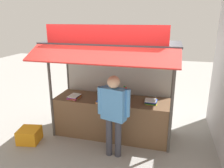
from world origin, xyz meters
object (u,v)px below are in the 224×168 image
Objects in this scene: magazine_stack_far_right at (151,102)px; vendor_person at (114,109)px; water_bottle_front_right at (125,92)px; water_bottle_rear_center at (113,92)px; magazine_stack_front_left at (102,101)px; banana_bunch_inner_left at (84,59)px; magazine_stack_center at (74,97)px; plastic_crate at (29,135)px; water_bottle_right at (125,94)px; water_bottle_mid_left at (109,90)px; banana_bunch_rightmost at (144,64)px; banana_bunch_leftmost at (163,66)px; water_bottle_mid_right at (103,91)px.

vendor_person is at bearing -129.87° from magazine_stack_far_right.
water_bottle_front_right is 0.29m from water_bottle_rear_center.
banana_bunch_inner_left is (-0.27, -0.25, 0.94)m from magazine_stack_front_left.
vendor_person reaches higher than magazine_stack_far_right.
banana_bunch_inner_left is (0.41, -0.33, 0.93)m from magazine_stack_center.
plastic_crate is at bearing -152.45° from water_bottle_front_right.
water_bottle_right is at bearing 101.44° from vendor_person.
banana_bunch_rightmost is (0.87, -0.75, 0.81)m from water_bottle_mid_left.
magazine_stack_front_left is at bearing -116.18° from water_bottle_rear_center.
water_bottle_front_right is 1.00m from vendor_person.
plastic_crate is (-0.83, -0.60, -0.77)m from magazine_stack_center.
banana_bunch_leftmost reaches higher than magazine_stack_far_right.
banana_bunch_inner_left is (-0.66, -0.72, 0.85)m from water_bottle_front_right.
water_bottle_right is at bearing 32.49° from magazine_stack_front_left.
water_bottle_mid_left is 0.93× the size of banana_bunch_leftmost.
banana_bunch_inner_left is (-0.15, -0.66, 0.86)m from water_bottle_mid_right.
water_bottle_mid_right is at bearing 33.64° from plastic_crate.
water_bottle_mid_left is at bearing 33.85° from plastic_crate.
magazine_stack_front_left is (-0.39, -0.47, -0.09)m from water_bottle_front_right.
banana_bunch_inner_left reaches higher than water_bottle_mid_right.
magazine_stack_far_right is 2.75m from plastic_crate.
water_bottle_rear_center is 1.19× the size of banana_bunch_rightmost.
water_bottle_right is 1.23m from banana_bunch_leftmost.
water_bottle_mid_left is 0.98× the size of water_bottle_right.
water_bottle_right is at bearing 10.55° from magazine_stack_center.
banana_bunch_leftmost is at bearing -26.05° from water_bottle_mid_right.
water_bottle_rear_center is (-0.24, -0.16, 0.03)m from water_bottle_front_right.
water_bottle_rear_center is 1.44m from banana_bunch_leftmost.
banana_bunch_leftmost reaches higher than magazine_stack_center.
water_bottle_mid_left is at bearing 125.49° from water_bottle_rear_center.
water_bottle_rear_center is 0.19× the size of vendor_person.
banana_bunch_inner_left reaches higher than water_bottle_rear_center.
magazine_stack_front_left is at bearing -6.46° from magazine_stack_center.
water_bottle_front_right is at bearing 139.39° from banana_bunch_leftmost.
magazine_stack_center is at bearing 168.32° from banana_bunch_rightmost.
plastic_crate is at bearing -144.18° from magazine_stack_center.
water_bottle_mid_left is 0.17× the size of vendor_person.
water_bottle_front_right is (0.38, -0.03, -0.01)m from water_bottle_mid_left.
water_bottle_rear_center is at bearing 26.61° from plastic_crate.
banana_bunch_rightmost is 1.01m from vendor_person.
vendor_person is at bearing -89.74° from water_bottle_front_right.
banana_bunch_rightmost is 0.90× the size of banana_bunch_leftmost.
water_bottle_mid_right is 1.88m from plastic_crate.
water_bottle_mid_right is at bearing 170.44° from magazine_stack_far_right.
water_bottle_mid_left is at bearing 139.37° from banana_bunch_rightmost.
vendor_person is (1.08, -0.61, 0.07)m from magazine_stack_center.
water_bottle_front_right is 0.15× the size of vendor_person.
water_bottle_mid_right is 1.09m from banana_bunch_inner_left.
magazine_stack_center is at bearing -159.89° from water_bottle_front_right.
water_bottle_right is at bearing 22.46° from plastic_crate.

